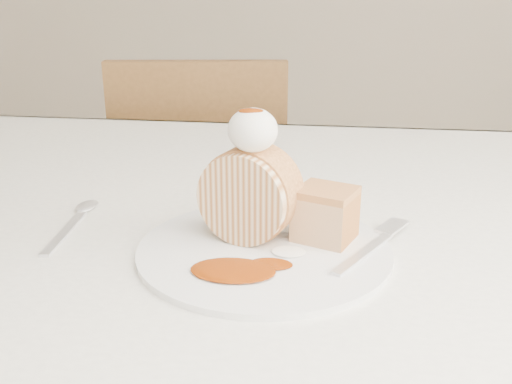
# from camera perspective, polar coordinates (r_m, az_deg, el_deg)

# --- Properties ---
(table) EXTENTS (1.40, 0.90, 0.75)m
(table) POSITION_cam_1_polar(r_m,az_deg,el_deg) (0.80, 2.94, -6.87)
(table) COLOR white
(table) RESTS_ON ground
(chair_far) EXTENTS (0.46, 0.46, 0.87)m
(chair_far) POSITION_cam_1_polar(r_m,az_deg,el_deg) (1.49, -5.20, -0.93)
(chair_far) COLOR brown
(chair_far) RESTS_ON ground
(plate) EXTENTS (0.35, 0.35, 0.01)m
(plate) POSITION_cam_1_polar(r_m,az_deg,el_deg) (0.61, 0.81, -5.80)
(plate) COLOR white
(plate) RESTS_ON table
(roulade_slice) EXTENTS (0.11, 0.08, 0.10)m
(roulade_slice) POSITION_cam_1_polar(r_m,az_deg,el_deg) (0.61, -0.65, -0.24)
(roulade_slice) COLOR beige
(roulade_slice) RESTS_ON plate
(cake_chunk) EXTENTS (0.08, 0.07, 0.05)m
(cake_chunk) POSITION_cam_1_polar(r_m,az_deg,el_deg) (0.62, 6.93, -2.51)
(cake_chunk) COLOR tan
(cake_chunk) RESTS_ON plate
(whipped_cream) EXTENTS (0.05, 0.05, 0.05)m
(whipped_cream) POSITION_cam_1_polar(r_m,az_deg,el_deg) (0.59, -0.33, 6.22)
(whipped_cream) COLOR white
(whipped_cream) RESTS_ON roulade_slice
(caramel_drizzle) EXTENTS (0.03, 0.02, 0.01)m
(caramel_drizzle) POSITION_cam_1_polar(r_m,az_deg,el_deg) (0.58, -0.51, 8.66)
(caramel_drizzle) COLOR #762904
(caramel_drizzle) RESTS_ON whipped_cream
(caramel_pool) EXTENTS (0.10, 0.08, 0.00)m
(caramel_pool) POSITION_cam_1_polar(r_m,az_deg,el_deg) (0.56, -2.33, -7.81)
(caramel_pool) COLOR #762904
(caramel_pool) RESTS_ON plate
(fork) EXTENTS (0.10, 0.15, 0.00)m
(fork) POSITION_cam_1_polar(r_m,az_deg,el_deg) (0.60, 10.68, -6.07)
(fork) COLOR silver
(fork) RESTS_ON plate
(spoon) EXTENTS (0.04, 0.15, 0.00)m
(spoon) POSITION_cam_1_polar(r_m,az_deg,el_deg) (0.69, -18.57, -3.86)
(spoon) COLOR silver
(spoon) RESTS_ON table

